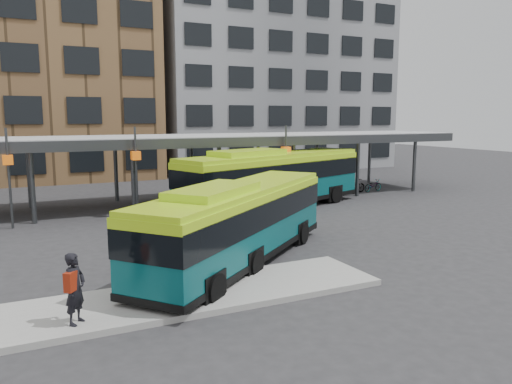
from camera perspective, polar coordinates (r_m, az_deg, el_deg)
name	(u,v)px	position (r m, az deg, el deg)	size (l,w,h in m)	color
ground	(273,256)	(19.38, 1.98, -7.30)	(120.00, 120.00, 0.00)	#28282B
boarding_island	(152,302)	(14.79, -11.81, -12.25)	(14.00, 3.00, 0.18)	gray
canopy	(173,140)	(30.62, -9.52, 5.86)	(40.00, 6.53, 4.80)	#999B9E
building_grey	(265,72)	(54.62, 1.07, 13.52)	(24.00, 14.00, 20.00)	slate
bus_front	(239,221)	(17.96, -1.98, -3.32)	(10.11, 8.95, 3.08)	#06474B
bus_rear	(274,178)	(28.66, 2.02, 1.64)	(12.98, 6.93, 3.54)	#06474B
pedestrian	(75,288)	(13.36, -19.99, -10.29)	(0.75, 0.79, 1.82)	black
bike_rack	(350,186)	(35.66, 10.70, 0.63)	(4.95, 1.42, 1.01)	slate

